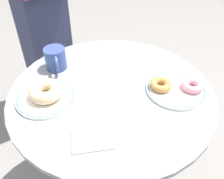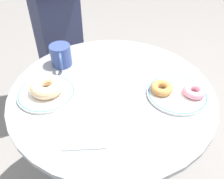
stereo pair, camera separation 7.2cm
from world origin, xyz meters
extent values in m
cylinder|color=gray|center=(0.00, 0.00, 0.70)|extent=(0.74, 0.74, 0.02)
cylinder|color=gray|center=(0.00, 0.00, 0.36)|extent=(0.06, 0.06, 0.67)
cylinder|color=white|center=(-0.23, -0.03, 0.71)|extent=(0.20, 0.20, 0.01)
torus|color=#3D75BC|center=(-0.23, -0.03, 0.72)|extent=(0.20, 0.20, 0.01)
cylinder|color=white|center=(0.23, -0.02, 0.71)|extent=(0.21, 0.21, 0.01)
torus|color=#3D75BC|center=(0.23, -0.02, 0.72)|extent=(0.21, 0.21, 0.01)
torus|color=#E0B789|center=(-0.23, -0.03, 0.74)|extent=(0.12, 0.12, 0.04)
torus|color=pink|center=(0.29, -0.02, 0.73)|extent=(0.09, 0.09, 0.03)
torus|color=#BC7F42|center=(0.18, -0.01, 0.73)|extent=(0.11, 0.11, 0.03)
cube|color=white|center=(-0.07, -0.20, 0.71)|extent=(0.13, 0.15, 0.01)
cylinder|color=#334784|center=(-0.21, 0.16, 0.75)|extent=(0.08, 0.08, 0.09)
torus|color=#334784|center=(-0.20, 0.11, 0.76)|extent=(0.03, 0.07, 0.07)
cube|color=#2D3351|center=(-0.36, 0.66, 0.44)|extent=(0.36, 0.40, 0.88)
camera|label=1|loc=(-0.05, -0.68, 1.29)|focal=39.56mm
camera|label=2|loc=(0.03, -0.68, 1.29)|focal=39.56mm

